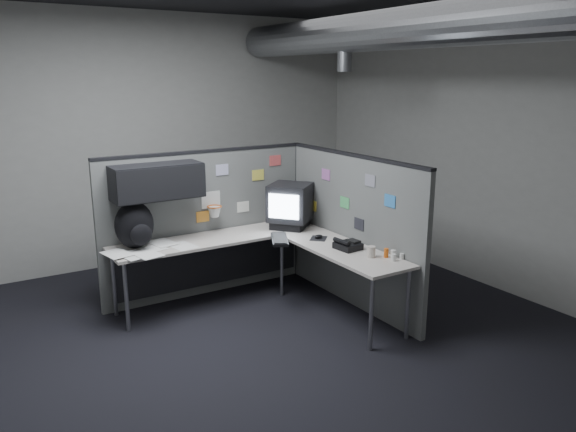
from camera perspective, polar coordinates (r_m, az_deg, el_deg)
room at (r=5.31m, az=3.59°, el=10.66°), size 5.62×5.62×3.22m
partition_back at (r=6.16m, az=-9.45°, el=0.61°), size 2.44×0.42×1.63m
partition_right at (r=6.01m, az=6.46°, el=-1.36°), size 0.07×2.23×1.63m
desk at (r=5.95m, az=-3.76°, el=-3.51°), size 2.31×2.11×0.73m
monitor at (r=6.34m, az=0.23°, el=1.12°), size 0.61×0.61×0.50m
keyboard at (r=5.87m, az=-0.87°, el=-2.36°), size 0.35×0.48×0.04m
mouse at (r=5.95m, az=3.12°, el=-2.17°), size 0.25×0.25×0.04m
phone at (r=5.62m, az=6.06°, el=-2.96°), size 0.23×0.25×0.11m
bottles at (r=5.39m, az=10.56°, el=-3.90°), size 0.15×0.17×0.09m
cup at (r=5.40m, az=8.45°, el=-3.61°), size 0.09×0.09×0.11m
papers at (r=5.71m, az=-13.90°, el=-3.35°), size 0.92×0.65×0.02m
backpack at (r=5.76m, az=-15.29°, el=-0.98°), size 0.45×0.43×0.48m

